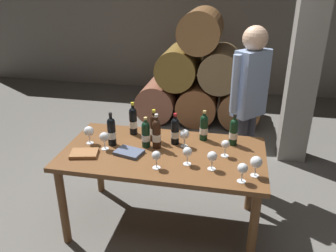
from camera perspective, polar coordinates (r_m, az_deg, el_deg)
The scene contains 25 objects.
ground_plane at distance 3.33m, azimuth -0.72°, elevation -15.87°, with size 14.00×14.00×0.00m, color #66635E.
cellar_back_wall at distance 6.76m, azimuth 7.19°, elevation 17.59°, with size 10.00×0.24×2.80m, color gray.
barrel_stack at distance 5.33m, azimuth 5.26°, elevation 7.89°, with size 1.86×0.90×1.69m.
stone_pillar at distance 4.25m, azimuth 21.91°, elevation 10.97°, with size 0.32×0.32×2.60m, color gray.
dining_table at distance 2.95m, azimuth -0.79°, elevation -5.84°, with size 1.70×0.90×0.76m.
wine_bottle_0 at distance 2.91m, azimuth -1.91°, elevation -1.27°, with size 0.07×0.07×0.31m.
wine_bottle_1 at distance 3.18m, azimuth -5.81°, elevation 0.90°, with size 0.07×0.07×0.31m.
wine_bottle_2 at distance 3.08m, azimuth 5.96°, elevation -0.19°, with size 0.07×0.07×0.28m.
wine_bottle_3 at distance 3.04m, azimuth -2.33°, elevation -0.23°, with size 0.07×0.07×0.29m.
wine_bottle_4 at distance 3.02m, azimuth 10.84°, elevation -0.92°, with size 0.07×0.07×0.28m.
wine_bottle_5 at distance 2.99m, azimuth 1.18°, elevation -0.79°, with size 0.07×0.07×0.29m.
wine_bottle_6 at distance 3.00m, azimuth -9.35°, elevation -0.85°, with size 0.07×0.07×0.30m.
wine_bottle_7 at distance 2.94m, azimuth -3.70°, elevation -1.33°, with size 0.07×0.07×0.27m.
wine_glass_0 at distance 2.60m, azimuth 14.43°, elevation -5.89°, with size 0.09×0.09×0.16m.
wine_glass_1 at distance 2.67m, azimuth 3.24°, elevation -4.39°, with size 0.07×0.07×0.15m.
wine_glass_2 at distance 2.83m, azimuth 9.52°, elevation -3.13°, with size 0.07×0.07×0.14m.
wine_glass_3 at distance 3.07m, azimuth -13.01°, elevation -0.90°, with size 0.09×0.09×0.16m.
wine_glass_4 at distance 2.94m, azimuth 2.75°, elevation -1.46°, with size 0.09×0.09×0.16m.
wine_glass_5 at distance 2.51m, azimuth 12.29°, elevation -6.98°, with size 0.08×0.08×0.15m.
wine_glass_6 at distance 2.62m, azimuth -1.95°, elevation -5.04°, with size 0.07×0.07×0.15m.
wine_glass_7 at distance 2.62m, azimuth 7.36°, elevation -5.12°, with size 0.08×0.08×0.15m.
wine_glass_8 at distance 2.95m, azimuth -10.56°, elevation -1.87°, with size 0.08×0.08×0.16m.
tasting_notebook at distance 2.93m, azimuth -13.75°, elevation -4.46°, with size 0.22×0.16×0.03m, color #936038.
leather_ledger at distance 2.88m, azimuth -6.49°, elevation -4.35°, with size 0.22×0.16×0.03m, color #4C5670.
sommelier_presenting at distance 3.43m, azimuth 13.35°, elevation 4.76°, with size 0.36×0.38×1.72m.
Camera 1 is at (0.56, -2.50, 2.14)m, focal length 36.70 mm.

